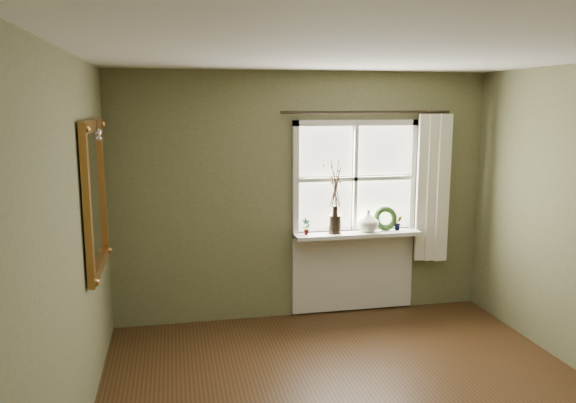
{
  "coord_description": "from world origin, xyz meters",
  "views": [
    {
      "loc": [
        -1.34,
        -3.43,
        2.26
      ],
      "look_at": [
        -0.32,
        1.55,
        1.38
      ],
      "focal_mm": 35.0,
      "sensor_mm": 36.0,
      "label": 1
    }
  ],
  "objects_px": {
    "cream_vase": "(368,221)",
    "gilt_mirror": "(95,196)",
    "wreath": "(385,221)",
    "dark_jug": "(335,224)"
  },
  "relations": [
    {
      "from": "dark_jug",
      "to": "gilt_mirror",
      "type": "xyz_separation_m",
      "value": [
        -2.26,
        -0.91,
        0.52
      ]
    },
    {
      "from": "cream_vase",
      "to": "dark_jug",
      "type": "bearing_deg",
      "value": 180.0
    },
    {
      "from": "cream_vase",
      "to": "wreath",
      "type": "bearing_deg",
      "value": 10.76
    },
    {
      "from": "wreath",
      "to": "gilt_mirror",
      "type": "bearing_deg",
      "value": -157.15
    },
    {
      "from": "cream_vase",
      "to": "gilt_mirror",
      "type": "height_order",
      "value": "gilt_mirror"
    },
    {
      "from": "wreath",
      "to": "dark_jug",
      "type": "bearing_deg",
      "value": -171.71
    },
    {
      "from": "wreath",
      "to": "gilt_mirror",
      "type": "distance_m",
      "value": 3.04
    },
    {
      "from": "dark_jug",
      "to": "wreath",
      "type": "distance_m",
      "value": 0.58
    },
    {
      "from": "cream_vase",
      "to": "gilt_mirror",
      "type": "relative_size",
      "value": 0.19
    },
    {
      "from": "cream_vase",
      "to": "gilt_mirror",
      "type": "xyz_separation_m",
      "value": [
        -2.63,
        -0.91,
        0.5
      ]
    }
  ]
}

